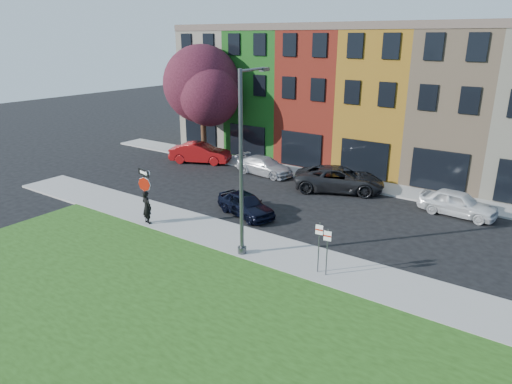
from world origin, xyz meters
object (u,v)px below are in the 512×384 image
Objects in this scene: man at (147,207)px; street_lamp at (244,165)px; stop_sign at (145,185)px; sedan_near at (246,204)px.

man is 0.22× the size of street_lamp.
street_lamp reaches higher than stop_sign.
street_lamp reaches higher than man.
stop_sign reaches higher than sedan_near.
man is (0.01, 0.02, -1.22)m from stop_sign.
man is 7.04m from street_lamp.
sedan_near is (3.47, 4.11, -0.35)m from man.
sedan_near is 0.51× the size of street_lamp.
street_lamp is at bearing -170.38° from man.
street_lamp is (6.25, 0.22, 2.02)m from stop_sign.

